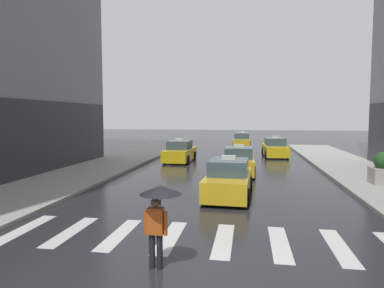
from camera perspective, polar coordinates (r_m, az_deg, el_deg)
The scene contains 8 objects.
crosswalk_markings at distance 10.26m, azimuth 0.77°, elevation -15.28°, with size 11.30×2.80×0.01m.
taxi_lead at distance 15.23m, azimuth 6.07°, elevation -5.88°, with size 2.08×4.61×1.80m.
taxi_second at distance 21.18m, azimuth 7.70°, elevation -2.92°, with size 1.96×4.55×1.80m.
taxi_third at distance 26.54m, azimuth -2.00°, elevation -1.35°, with size 2.03×4.59×1.80m.
taxi_fourth at distance 30.51m, azimuth 13.48°, elevation -0.69°, with size 2.11×4.62×1.80m.
taxi_fifth at distance 38.76m, azimuth 8.21°, elevation 0.50°, with size 1.94×4.54×1.80m.
pedestrian_with_umbrella at distance 7.98m, azimuth -5.49°, elevation -9.78°, with size 0.96×0.96×1.94m.
planter_mid_block at distance 19.46m, azimuth 28.95°, elevation -3.70°, with size 1.10×1.10×1.60m.
Camera 1 is at (1.41, -6.54, 3.50)m, focal length 32.40 mm.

